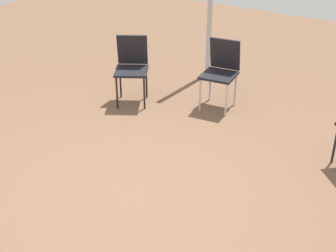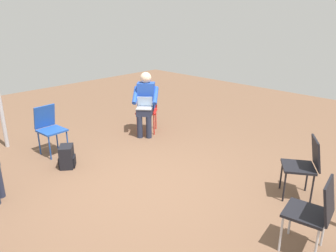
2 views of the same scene
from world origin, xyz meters
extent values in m
plane|color=brown|center=(0.00, 0.00, 0.00)|extent=(14.00, 14.00, 0.00)
cube|color=black|center=(-2.17, -0.31, 0.43)|extent=(0.46, 0.46, 0.03)
cylinder|color=#B7B7BC|center=(-2.03, -0.11, 0.21)|extent=(0.02, 0.02, 0.42)
cylinder|color=#B7B7BC|center=(-1.98, -0.45, 0.21)|extent=(0.02, 0.02, 0.42)
cylinder|color=#B7B7BC|center=(-2.36, -0.16, 0.21)|extent=(0.02, 0.02, 0.42)
cylinder|color=#B7B7BC|center=(-2.31, -0.50, 0.21)|extent=(0.02, 0.02, 0.42)
cube|color=black|center=(-2.36, -0.33, 0.65)|extent=(0.15, 0.39, 0.40)
cube|color=#1E4799|center=(1.95, 0.31, 0.43)|extent=(0.42, 0.42, 0.03)
cylinder|color=#1E4799|center=(1.79, 0.13, 0.21)|extent=(0.02, 0.02, 0.42)
cylinder|color=#1E4799|center=(1.77, 0.47, 0.21)|extent=(0.02, 0.02, 0.42)
cylinder|color=#1E4799|center=(2.13, 0.15, 0.21)|extent=(0.02, 0.02, 0.42)
cylinder|color=#1E4799|center=(2.11, 0.49, 0.21)|extent=(0.02, 0.02, 0.42)
cube|color=#1E4799|center=(2.14, 0.32, 0.65)|extent=(0.12, 0.38, 0.40)
cube|color=black|center=(-1.67, -1.27, 0.43)|extent=(0.55, 0.55, 0.03)
cylinder|color=black|center=(-1.62, -1.04, 0.21)|extent=(0.02, 0.02, 0.42)
cylinder|color=black|center=(-1.44, -1.32, 0.21)|extent=(0.02, 0.02, 0.42)
cylinder|color=black|center=(-1.91, -1.22, 0.21)|extent=(0.02, 0.02, 0.42)
cylinder|color=black|center=(-1.73, -1.51, 0.21)|extent=(0.02, 0.02, 0.42)
cube|color=black|center=(-1.83, -1.37, 0.65)|extent=(0.28, 0.37, 0.40)
cube|color=red|center=(1.63, -1.58, 0.43)|extent=(0.56, 0.56, 0.03)
cylinder|color=red|center=(1.39, -1.56, 0.21)|extent=(0.02, 0.02, 0.42)
cylinder|color=red|center=(1.65, -1.35, 0.21)|extent=(0.02, 0.02, 0.42)
cylinder|color=red|center=(1.60, -1.82, 0.21)|extent=(0.02, 0.02, 0.42)
cylinder|color=red|center=(1.87, -1.61, 0.21)|extent=(0.02, 0.02, 0.42)
cube|color=red|center=(1.75, -1.73, 0.65)|extent=(0.35, 0.31, 0.40)
cylinder|color=#23283D|center=(1.33, -1.37, 0.23)|extent=(0.11, 0.11, 0.45)
cylinder|color=#23283D|center=(1.47, -1.25, 0.23)|extent=(0.11, 0.11, 0.45)
cube|color=#23283D|center=(1.51, -1.44, 0.51)|extent=(0.50, 0.51, 0.14)
cube|color=blue|center=(1.63, -1.58, 0.77)|extent=(0.40, 0.39, 0.52)
sphere|color=beige|center=(1.63, -1.58, 1.13)|extent=(0.22, 0.22, 0.22)
cylinder|color=blue|center=(1.41, -1.64, 0.80)|extent=(0.32, 0.36, 0.31)
cylinder|color=blue|center=(1.72, -1.38, 0.80)|extent=(0.32, 0.36, 0.31)
cube|color=#9EA0A5|center=(1.43, -1.35, 0.59)|extent=(0.37, 0.36, 0.02)
cube|color=#B2D1F2|center=(1.50, -1.44, 0.70)|extent=(0.26, 0.23, 0.20)
cube|color=black|center=(1.33, 0.41, 0.18)|extent=(0.34, 0.33, 0.36)
cube|color=black|center=(1.33, 0.41, 0.10)|extent=(0.31, 0.32, 0.16)
camera|label=1|loc=(2.56, 2.21, 2.57)|focal=50.00mm
camera|label=2|loc=(-3.14, 2.71, 2.38)|focal=35.00mm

